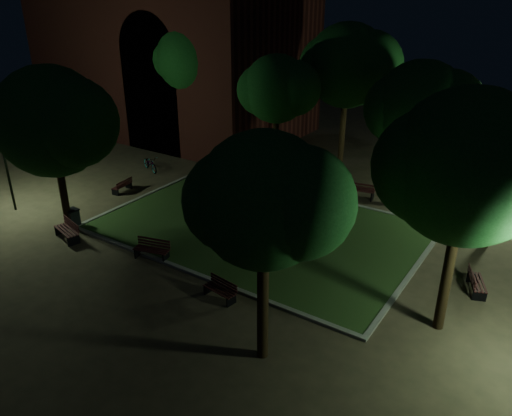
{
  "coord_description": "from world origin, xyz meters",
  "views": [
    {
      "loc": [
        12.07,
        -16.45,
        11.11
      ],
      "look_at": [
        0.44,
        1.0,
        1.59
      ],
      "focal_mm": 35.0,
      "sensor_mm": 36.0,
      "label": 1
    }
  ],
  "objects_px": {
    "monument": "(260,211)",
    "bench_left_side": "(123,186)",
    "bench_right_side": "(475,283)",
    "trash_bin": "(73,218)",
    "bench_far_side": "(358,190)",
    "bench_near_left": "(152,250)",
    "bench_near_right": "(221,290)",
    "bench_west_near": "(68,231)",
    "bicycle": "(150,163)"
  },
  "relations": [
    {
      "from": "bench_left_side",
      "to": "bench_far_side",
      "type": "bearing_deg",
      "value": 111.64
    },
    {
      "from": "trash_bin",
      "to": "monument",
      "type": "bearing_deg",
      "value": 32.58
    },
    {
      "from": "bench_west_near",
      "to": "bench_right_side",
      "type": "relative_size",
      "value": 1.12
    },
    {
      "from": "bench_west_near",
      "to": "bench_near_left",
      "type": "bearing_deg",
      "value": 26.13
    },
    {
      "from": "bench_left_side",
      "to": "trash_bin",
      "type": "relative_size",
      "value": 1.5
    },
    {
      "from": "bench_near_right",
      "to": "bench_west_near",
      "type": "bearing_deg",
      "value": -170.96
    },
    {
      "from": "bench_left_side",
      "to": "bench_near_left",
      "type": "bearing_deg",
      "value": 48.05
    },
    {
      "from": "bench_near_left",
      "to": "bench_far_side",
      "type": "distance_m",
      "value": 12.3
    },
    {
      "from": "monument",
      "to": "trash_bin",
      "type": "height_order",
      "value": "monument"
    },
    {
      "from": "bench_near_left",
      "to": "bench_left_side",
      "type": "xyz_separation_m",
      "value": [
        -6.85,
        4.57,
        -0.06
      ]
    },
    {
      "from": "monument",
      "to": "bench_left_side",
      "type": "xyz_separation_m",
      "value": [
        -9.2,
        -0.47,
        -0.6
      ]
    },
    {
      "from": "monument",
      "to": "bench_right_side",
      "type": "relative_size",
      "value": 2.02
    },
    {
      "from": "bench_right_side",
      "to": "monument",
      "type": "bearing_deg",
      "value": 69.0
    },
    {
      "from": "bench_left_side",
      "to": "bench_right_side",
      "type": "bearing_deg",
      "value": 83.42
    },
    {
      "from": "bench_near_right",
      "to": "trash_bin",
      "type": "bearing_deg",
      "value": -176.69
    },
    {
      "from": "bench_right_side",
      "to": "trash_bin",
      "type": "xyz_separation_m",
      "value": [
        -17.83,
        -5.07,
        0.09
      ]
    },
    {
      "from": "bench_left_side",
      "to": "bench_right_side",
      "type": "xyz_separation_m",
      "value": [
        19.24,
        0.56,
        0.03
      ]
    },
    {
      "from": "monument",
      "to": "bench_near_left",
      "type": "relative_size",
      "value": 1.91
    },
    {
      "from": "bench_near_right",
      "to": "bench_left_side",
      "type": "xyz_separation_m",
      "value": [
        -11.22,
        5.35,
        -0.01
      ]
    },
    {
      "from": "bench_west_near",
      "to": "bench_left_side",
      "type": "relative_size",
      "value": 1.24
    },
    {
      "from": "bench_left_side",
      "to": "bench_right_side",
      "type": "distance_m",
      "value": 19.25
    },
    {
      "from": "bench_near_left",
      "to": "bench_west_near",
      "type": "xyz_separation_m",
      "value": [
        -4.58,
        -0.91,
        0.02
      ]
    },
    {
      "from": "bench_near_left",
      "to": "bicycle",
      "type": "distance_m",
      "value": 11.39
    },
    {
      "from": "bench_near_left",
      "to": "bench_near_right",
      "type": "xyz_separation_m",
      "value": [
        4.37,
        -0.79,
        -0.04
      ]
    },
    {
      "from": "monument",
      "to": "bench_left_side",
      "type": "distance_m",
      "value": 9.23
    },
    {
      "from": "monument",
      "to": "bench_near_left",
      "type": "height_order",
      "value": "monument"
    },
    {
      "from": "bench_west_near",
      "to": "trash_bin",
      "type": "relative_size",
      "value": 1.87
    },
    {
      "from": "bench_left_side",
      "to": "bench_far_side",
      "type": "relative_size",
      "value": 0.76
    },
    {
      "from": "bench_left_side",
      "to": "bicycle",
      "type": "height_order",
      "value": "bicycle"
    },
    {
      "from": "bench_left_side",
      "to": "trash_bin",
      "type": "distance_m",
      "value": 4.73
    },
    {
      "from": "bench_right_side",
      "to": "trash_bin",
      "type": "bearing_deg",
      "value": 84.34
    },
    {
      "from": "bench_far_side",
      "to": "trash_bin",
      "type": "relative_size",
      "value": 1.97
    },
    {
      "from": "monument",
      "to": "bicycle",
      "type": "height_order",
      "value": "monument"
    },
    {
      "from": "trash_bin",
      "to": "bicycle",
      "type": "height_order",
      "value": "bicycle"
    },
    {
      "from": "bench_near_left",
      "to": "bench_right_side",
      "type": "relative_size",
      "value": 1.06
    },
    {
      "from": "bench_left_side",
      "to": "bicycle",
      "type": "xyz_separation_m",
      "value": [
        -1.21,
        3.47,
        0.14
      ]
    },
    {
      "from": "bench_near_left",
      "to": "bench_left_side",
      "type": "relative_size",
      "value": 1.18
    },
    {
      "from": "bench_near_right",
      "to": "bench_left_side",
      "type": "height_order",
      "value": "bench_near_right"
    },
    {
      "from": "bench_west_near",
      "to": "bench_far_side",
      "type": "relative_size",
      "value": 0.95
    },
    {
      "from": "bench_near_left",
      "to": "bench_near_right",
      "type": "height_order",
      "value": "bench_near_left"
    },
    {
      "from": "monument",
      "to": "bench_west_near",
      "type": "height_order",
      "value": "monument"
    },
    {
      "from": "bench_near_left",
      "to": "bench_left_side",
      "type": "height_order",
      "value": "bench_near_left"
    },
    {
      "from": "bench_right_side",
      "to": "bench_left_side",
      "type": "bearing_deg",
      "value": 70.14
    },
    {
      "from": "bench_near_right",
      "to": "bench_far_side",
      "type": "relative_size",
      "value": 0.79
    },
    {
      "from": "bench_left_side",
      "to": "bench_right_side",
      "type": "height_order",
      "value": "bench_right_side"
    },
    {
      "from": "bench_near_left",
      "to": "trash_bin",
      "type": "bearing_deg",
      "value": 164.29
    },
    {
      "from": "bench_left_side",
      "to": "trash_bin",
      "type": "bearing_deg",
      "value": 9.18
    },
    {
      "from": "bench_left_side",
      "to": "bicycle",
      "type": "bearing_deg",
      "value": -169.03
    },
    {
      "from": "bench_west_near",
      "to": "bench_far_side",
      "type": "xyz_separation_m",
      "value": [
        9.44,
        12.21,
        0.03
      ]
    },
    {
      "from": "bench_west_near",
      "to": "trash_bin",
      "type": "xyz_separation_m",
      "value": [
        -0.86,
        0.97,
        0.05
      ]
    }
  ]
}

